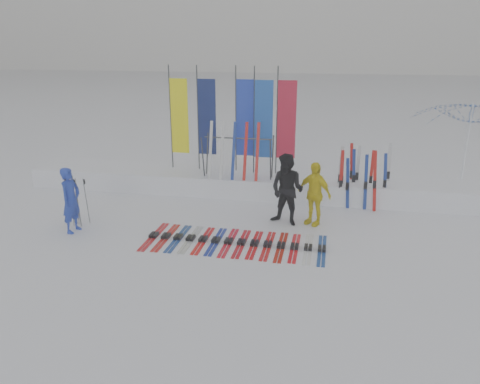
% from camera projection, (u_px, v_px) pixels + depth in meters
% --- Properties ---
extents(ground, '(120.00, 120.00, 0.00)m').
position_uv_depth(ground, '(217.00, 257.00, 10.16)').
color(ground, white).
rests_on(ground, ground).
extents(snow_bank, '(14.00, 1.60, 0.60)m').
position_uv_depth(snow_bank, '(253.00, 184.00, 14.36)').
color(snow_bank, white).
rests_on(snow_bank, ground).
extents(person_blue, '(0.45, 0.63, 1.62)m').
position_uv_depth(person_blue, '(71.00, 200.00, 11.31)').
color(person_blue, '#1E38B2').
rests_on(person_blue, ground).
extents(person_black, '(1.07, 0.96, 1.83)m').
position_uv_depth(person_black, '(287.00, 190.00, 11.75)').
color(person_black, black).
rests_on(person_black, ground).
extents(person_yellow, '(1.03, 0.83, 1.63)m').
position_uv_depth(person_yellow, '(314.00, 194.00, 11.78)').
color(person_yellow, yellow).
rests_on(person_yellow, ground).
extents(tent_canopy, '(3.86, 3.90, 2.94)m').
position_uv_depth(tent_canopy, '(466.00, 151.00, 13.41)').
color(tent_canopy, white).
rests_on(tent_canopy, ground).
extents(ski_row, '(4.16, 1.70, 0.07)m').
position_uv_depth(ski_row, '(235.00, 242.00, 10.85)').
color(ski_row, red).
rests_on(ski_row, ground).
extents(pole_cluster, '(0.55, 0.59, 1.24)m').
position_uv_depth(pole_cluster, '(75.00, 202.00, 11.86)').
color(pole_cluster, '#595B60').
rests_on(pole_cluster, ground).
extents(feather_flags, '(3.91, 0.17, 3.20)m').
position_uv_depth(feather_flags, '(235.00, 118.00, 14.14)').
color(feather_flags, '#383A3F').
rests_on(feather_flags, ground).
extents(ski_rack, '(2.04, 0.80, 1.23)m').
position_uv_depth(ski_rack, '(238.00, 152.00, 13.72)').
color(ski_rack, '#383A3F').
rests_on(ski_rack, ground).
extents(upright_skis, '(1.48, 1.09, 1.70)m').
position_uv_depth(upright_skis, '(360.00, 177.00, 13.22)').
color(upright_skis, navy).
rests_on(upright_skis, ground).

